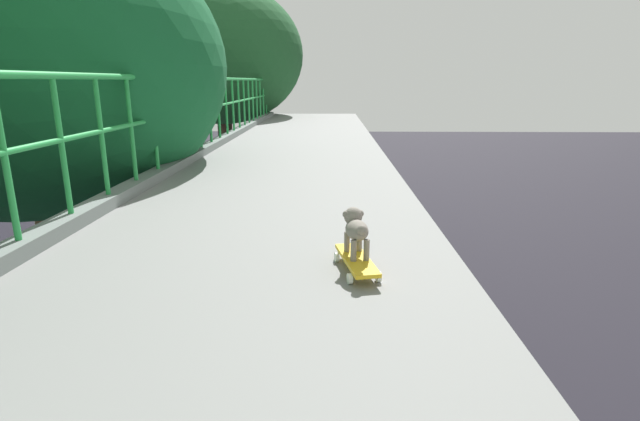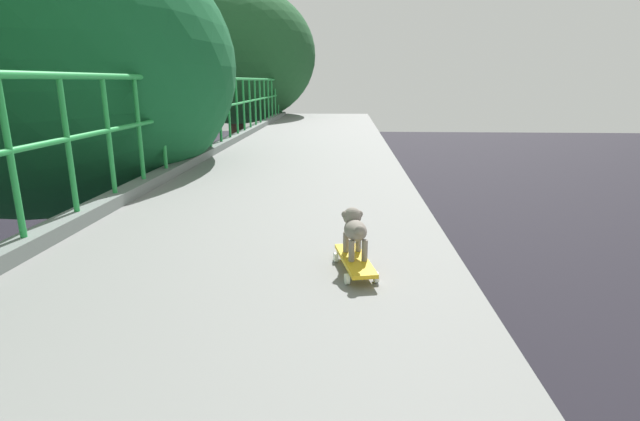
# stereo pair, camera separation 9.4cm
# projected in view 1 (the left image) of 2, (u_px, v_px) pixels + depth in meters

# --- Properties ---
(city_bus) EXTENTS (2.64, 10.15, 3.51)m
(city_bus) POSITION_uv_depth(u_px,v_px,m) (122.00, 174.00, 22.42)
(city_bus) COLOR white
(city_bus) RESTS_ON ground
(roadside_tree_mid) EXTENTS (5.38, 5.38, 8.48)m
(roadside_tree_mid) POSITION_uv_depth(u_px,v_px,m) (28.00, 69.00, 6.57)
(roadside_tree_mid) COLOR brown
(roadside_tree_mid) RESTS_ON ground
(roadside_tree_far) EXTENTS (5.46, 5.46, 9.32)m
(roadside_tree_far) POSITION_uv_depth(u_px,v_px,m) (221.00, 56.00, 15.96)
(roadside_tree_far) COLOR #4A3429
(roadside_tree_far) RESTS_ON ground
(toy_skateboard) EXTENTS (0.28, 0.57, 0.09)m
(toy_skateboard) POSITION_uv_depth(u_px,v_px,m) (357.00, 261.00, 2.93)
(toy_skateboard) COLOR gold
(toy_skateboard) RESTS_ON overpass_deck
(small_dog) EXTENTS (0.18, 0.32, 0.29)m
(small_dog) POSITION_uv_depth(u_px,v_px,m) (356.00, 227.00, 2.94)
(small_dog) COLOR gray
(small_dog) RESTS_ON toy_skateboard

